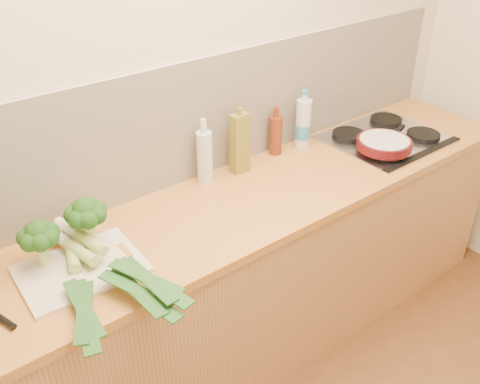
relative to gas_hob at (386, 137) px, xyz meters
name	(u,v)px	position (x,y,z in m)	size (l,w,h in m)	color
room_shell	(187,124)	(-1.02, 0.29, 0.26)	(3.50, 3.50, 3.50)	beige
counter	(230,287)	(-1.02, 0.00, -0.46)	(3.20, 0.62, 0.90)	#AB8447
gas_hob	(386,137)	(0.00, 0.00, 0.00)	(0.58, 0.50, 0.04)	silver
chopping_board	(81,269)	(-1.68, -0.01, -0.01)	(0.42, 0.31, 0.01)	beige
broccoli_left	(39,236)	(-1.77, 0.08, 0.12)	(0.14, 0.15, 0.18)	#B7C573
broccoli_right	(86,214)	(-1.60, 0.08, 0.14)	(0.15, 0.15, 0.20)	#B7C573
leek_front	(76,271)	(-1.71, -0.05, 0.02)	(0.23, 0.64, 0.04)	white
leek_mid	(92,260)	(-1.65, -0.05, 0.04)	(0.19, 0.70, 0.04)	white
leek_back	(103,250)	(-1.60, -0.05, 0.06)	(0.19, 0.69, 0.04)	white
skillet	(384,143)	(-0.15, -0.10, 0.05)	(0.38, 0.27, 0.05)	#470B11
oil_tin	(240,143)	(-0.80, 0.21, 0.13)	(0.08, 0.05, 0.31)	olive
glass_bottle	(205,156)	(-0.98, 0.23, 0.11)	(0.07, 0.07, 0.30)	silver
amber_bottle	(276,134)	(-0.55, 0.24, 0.09)	(0.06, 0.06, 0.24)	#622712
water_bottle	(303,125)	(-0.40, 0.21, 0.10)	(0.08, 0.08, 0.28)	silver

